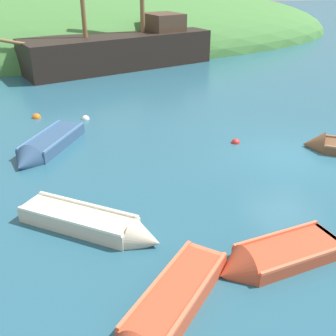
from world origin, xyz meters
The scene contains 10 objects.
ground_plane centered at (0.00, 0.00, 0.00)m, with size 120.00×120.00×0.00m, color #285B70.
shore_hill centered at (-4.57, 28.58, 0.00)m, with size 53.58×26.17×9.26m, color #477F3D.
sailing_ship centered at (-2.28, 16.04, 0.83)m, with size 15.12×6.28×10.98m.
rowboat_center centered at (-6.69, -5.65, 0.13)m, with size 3.35×3.13×0.91m.
rowboat_far centered at (-7.42, -2.27, 0.15)m, with size 3.49×3.35×0.89m.
rowboat_outer_right centered at (-8.23, 3.31, 0.14)m, with size 3.09×3.79×1.07m.
rowboat_portside centered at (-3.88, -4.89, 0.09)m, with size 3.21×1.34×1.07m.
buoy_red centered at (-1.26, 1.72, 0.00)m, with size 0.33×0.33×0.33m, color red.
buoy_orange centered at (-8.31, 7.29, 0.00)m, with size 0.39×0.39×0.39m, color orange.
buoy_white centered at (-6.27, 6.36, 0.00)m, with size 0.35×0.35×0.35m, color white.
Camera 1 is at (-8.57, -11.13, 6.15)m, focal length 43.80 mm.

